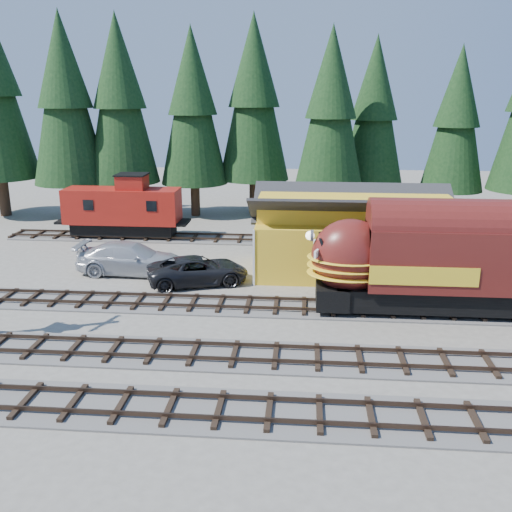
# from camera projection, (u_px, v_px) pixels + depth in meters

# --- Properties ---
(ground) EXTENTS (120.00, 120.00, 0.00)m
(ground) POSITION_uv_depth(u_px,v_px,m) (369.00, 342.00, 26.23)
(ground) COLOR #6B665B
(ground) RESTS_ON ground
(track_spur) EXTENTS (32.00, 3.20, 0.33)m
(track_spur) POSITION_uv_depth(u_px,v_px,m) (215.00, 239.00, 44.26)
(track_spur) COLOR #4C4947
(track_spur) RESTS_ON ground
(depot) EXTENTS (12.80, 7.00, 5.30)m
(depot) POSITION_uv_depth(u_px,v_px,m) (354.00, 227.00, 35.44)
(depot) COLOR yellow
(depot) RESTS_ON ground
(conifer_backdrop) EXTENTS (80.61, 23.54, 16.86)m
(conifer_backdrop) POSITION_uv_depth(u_px,v_px,m) (394.00, 104.00, 45.94)
(conifer_backdrop) COLOR black
(conifer_backdrop) RESTS_ON ground
(locomotive) EXTENTS (16.79, 3.34, 4.57)m
(locomotive) POSITION_uv_depth(u_px,v_px,m) (467.00, 265.00, 28.89)
(locomotive) COLOR black
(locomotive) RESTS_ON ground
(caboose) EXTENTS (8.86, 2.57, 4.61)m
(caboose) POSITION_uv_depth(u_px,v_px,m) (123.00, 209.00, 44.21)
(caboose) COLOR black
(caboose) RESTS_ON ground
(pickup_truck_a) EXTENTS (6.56, 4.58, 1.66)m
(pickup_truck_a) POSITION_uv_depth(u_px,v_px,m) (198.00, 270.00, 33.96)
(pickup_truck_a) COLOR black
(pickup_truck_a) RESTS_ON ground
(pickup_truck_b) EXTENTS (6.81, 2.89, 1.96)m
(pickup_truck_b) POSITION_uv_depth(u_px,v_px,m) (131.00, 259.00, 35.82)
(pickup_truck_b) COLOR #B6B8BE
(pickup_truck_b) RESTS_ON ground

